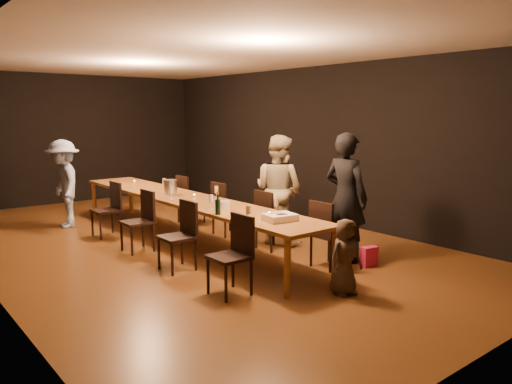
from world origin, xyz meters
TOP-DOWN VIEW (x-y plane):
  - ground at (0.00, 0.00)m, footprint 10.00×10.00m
  - room_shell at (0.00, 0.00)m, footprint 6.04×10.04m
  - table at (0.00, 0.00)m, footprint 0.90×6.00m
  - chair_right_0 at (0.85, -2.40)m, footprint 0.42×0.42m
  - chair_right_1 at (0.85, -1.20)m, footprint 0.42×0.42m
  - chair_right_2 at (0.85, 0.00)m, footprint 0.42×0.42m
  - chair_right_3 at (0.85, 1.20)m, footprint 0.42×0.42m
  - chair_left_0 at (-0.85, -2.40)m, footprint 0.42×0.42m
  - chair_left_1 at (-0.85, -1.20)m, footprint 0.42×0.42m
  - chair_left_2 at (-0.85, 0.00)m, footprint 0.42×0.42m
  - chair_left_3 at (-0.85, 1.20)m, footprint 0.42×0.42m
  - woman_birthday at (1.25, -2.32)m, footprint 0.52×0.72m
  - woman_tan at (1.15, -0.99)m, footprint 0.85×0.99m
  - man_blue at (-1.15, 2.38)m, footprint 0.75×1.13m
  - child at (0.21, -3.22)m, footprint 0.48×0.35m
  - gift_bag_red at (1.28, -2.73)m, footprint 0.25×0.16m
  - gift_bag_blue at (1.54, -2.20)m, footprint 0.29×0.24m
  - birthday_cake at (0.00, -2.31)m, footprint 0.42×0.36m
  - plate_stack at (-0.08, -1.20)m, footprint 0.21×0.21m
  - champagne_bottle at (-0.38, -1.49)m, footprint 0.07×0.07m
  - ice_bucket at (-0.03, 0.41)m, footprint 0.24×0.24m
  - wineglass_0 at (-0.34, -2.10)m, footprint 0.06×0.06m
  - wineglass_1 at (0.32, -1.89)m, footprint 0.06×0.06m
  - wineglass_2 at (-0.24, -1.12)m, footprint 0.06×0.06m
  - wineglass_3 at (0.30, -0.46)m, footprint 0.06×0.06m
  - wineglass_4 at (-0.27, -0.04)m, footprint 0.06×0.06m
  - wineglass_5 at (0.13, 0.92)m, footprint 0.06×0.06m
  - tealight_near at (0.15, -1.94)m, footprint 0.05×0.05m
  - tealight_mid at (0.15, -0.05)m, footprint 0.05×0.05m
  - tealight_far at (0.15, 2.18)m, footprint 0.05×0.05m

SIDE VIEW (x-z plane):
  - ground at x=0.00m, z-range 0.00..0.00m
  - gift_bag_red at x=1.28m, z-range 0.00..0.28m
  - gift_bag_blue at x=1.54m, z-range 0.00..0.30m
  - child at x=0.21m, z-range 0.00..0.90m
  - chair_right_0 at x=0.85m, z-range 0.00..0.93m
  - chair_right_1 at x=0.85m, z-range 0.00..0.93m
  - chair_right_2 at x=0.85m, z-range 0.00..0.93m
  - chair_right_3 at x=0.85m, z-range 0.00..0.93m
  - chair_left_0 at x=-0.85m, z-range 0.00..0.93m
  - chair_left_1 at x=-0.85m, z-range 0.00..0.93m
  - chair_left_2 at x=-0.85m, z-range 0.00..0.93m
  - chair_left_3 at x=-0.85m, z-range 0.00..0.93m
  - table at x=0.00m, z-range 0.33..1.08m
  - tealight_near at x=0.15m, z-range 0.75..0.78m
  - tealight_mid at x=0.15m, z-range 0.75..0.78m
  - tealight_far at x=0.15m, z-range 0.75..0.78m
  - birthday_cake at x=0.00m, z-range 0.75..0.84m
  - plate_stack at x=-0.08m, z-range 0.75..0.86m
  - man_blue at x=-1.15m, z-range 0.00..1.62m
  - wineglass_0 at x=-0.34m, z-range 0.75..0.96m
  - wineglass_1 at x=0.32m, z-range 0.75..0.96m
  - wineglass_2 at x=-0.24m, z-range 0.75..0.96m
  - wineglass_3 at x=0.30m, z-range 0.75..0.96m
  - wineglass_4 at x=-0.27m, z-range 0.75..0.96m
  - wineglass_5 at x=0.13m, z-range 0.75..0.96m
  - ice_bucket at x=-0.03m, z-range 0.75..1.00m
  - woman_tan at x=1.15m, z-range 0.00..1.76m
  - champagne_bottle at x=-0.38m, z-range 0.75..1.06m
  - woman_birthday at x=1.25m, z-range 0.00..1.83m
  - room_shell at x=0.00m, z-range 0.57..3.59m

